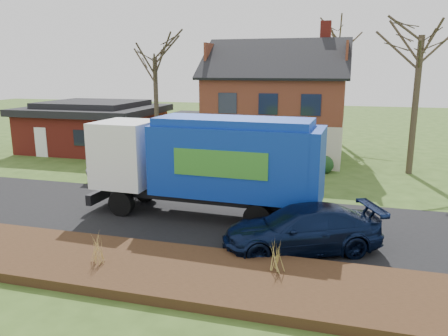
# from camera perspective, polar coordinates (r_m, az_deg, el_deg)

# --- Properties ---
(ground) EXTENTS (120.00, 120.00, 0.00)m
(ground) POSITION_cam_1_polar(r_m,az_deg,el_deg) (18.91, -5.99, -6.16)
(ground) COLOR #304918
(ground) RESTS_ON ground
(road) EXTENTS (80.00, 7.00, 0.02)m
(road) POSITION_cam_1_polar(r_m,az_deg,el_deg) (18.91, -5.99, -6.13)
(road) COLOR black
(road) RESTS_ON ground
(mulch_verge) EXTENTS (80.00, 3.50, 0.30)m
(mulch_verge) POSITION_cam_1_polar(r_m,az_deg,el_deg) (14.43, -13.91, -12.10)
(mulch_verge) COLOR black
(mulch_verge) RESTS_ON ground
(main_house) EXTENTS (12.95, 8.95, 9.26)m
(main_house) POSITION_cam_1_polar(r_m,az_deg,el_deg) (31.01, 6.04, 8.90)
(main_house) COLOR beige
(main_house) RESTS_ON ground
(ranch_house) EXTENTS (9.80, 8.20, 3.70)m
(ranch_house) POSITION_cam_1_polar(r_m,az_deg,el_deg) (35.26, -16.56, 5.30)
(ranch_house) COLOR maroon
(ranch_house) RESTS_ON ground
(garbage_truck) EXTENTS (9.94, 2.98, 4.22)m
(garbage_truck) POSITION_cam_1_polar(r_m,az_deg,el_deg) (18.10, -1.92, 1.03)
(garbage_truck) COLOR black
(garbage_truck) RESTS_ON ground
(silver_sedan) EXTENTS (5.38, 2.59, 1.70)m
(silver_sedan) POSITION_cam_1_polar(r_m,az_deg,el_deg) (24.98, -11.40, 0.38)
(silver_sedan) COLOR #A5A8AD
(silver_sedan) RESTS_ON ground
(navy_wagon) EXTENTS (5.86, 4.20, 1.58)m
(navy_wagon) POSITION_cam_1_polar(r_m,az_deg,el_deg) (15.31, 10.06, -7.83)
(navy_wagon) COLOR #0B1532
(navy_wagon) RESTS_ON ground
(tree_front_west) EXTENTS (3.17, 3.17, 9.43)m
(tree_front_west) POSITION_cam_1_polar(r_m,az_deg,el_deg) (27.70, -9.12, 16.09)
(tree_front_west) COLOR #3A3023
(tree_front_west) RESTS_ON ground
(tree_front_east) EXTENTS (4.10, 4.10, 11.39)m
(tree_front_east) POSITION_cam_1_polar(r_m,az_deg,el_deg) (27.92, 24.70, 18.17)
(tree_front_east) COLOR #423627
(tree_front_east) RESTS_ON ground
(tree_back) EXTENTS (3.63, 3.63, 11.50)m
(tree_back) POSITION_cam_1_polar(r_m,az_deg,el_deg) (39.31, 14.93, 17.49)
(tree_back) COLOR #453629
(tree_back) RESTS_ON ground
(grass_clump_mid) EXTENTS (0.34, 0.28, 0.95)m
(grass_clump_mid) POSITION_cam_1_polar(r_m,az_deg,el_deg) (14.16, -16.20, -9.97)
(grass_clump_mid) COLOR tan
(grass_clump_mid) RESTS_ON mulch_verge
(grass_clump_east) EXTENTS (0.37, 0.30, 0.92)m
(grass_clump_east) POSITION_cam_1_polar(r_m,az_deg,el_deg) (13.18, 6.83, -11.35)
(grass_clump_east) COLOR #A19047
(grass_clump_east) RESTS_ON mulch_verge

